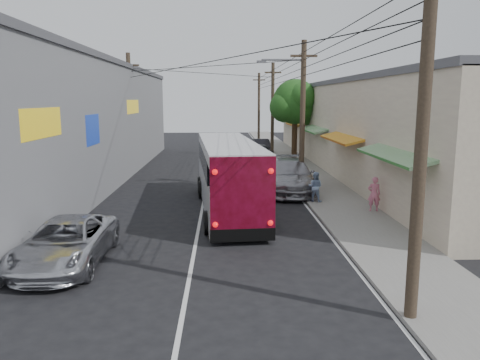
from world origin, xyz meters
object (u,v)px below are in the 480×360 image
object	(u,v)px
parked_car_far	(261,146)
pedestrian_near	(374,194)
parked_suv	(290,176)
pedestrian_far	(315,187)
parked_car_mid	(259,154)
coach_bus	(228,174)
jeepney	(66,243)

from	to	relation	value
parked_car_far	pedestrian_near	bearing A→B (deg)	-89.38
parked_suv	pedestrian_far	world-z (taller)	parked_suv
parked_car_mid	parked_car_far	xyz separation A→B (m)	(0.80, 7.65, -0.15)
coach_bus	pedestrian_far	world-z (taller)	coach_bus
coach_bus	parked_suv	xyz separation A→B (m)	(3.41, 3.98, -0.74)
coach_bus	parked_car_far	size ratio (longest dim) A/B	2.76
coach_bus	parked_car_far	bearing A→B (deg)	76.84
parked_car_mid	pedestrian_near	distance (m)	16.55
parked_car_mid	pedestrian_far	size ratio (longest dim) A/B	3.30
pedestrian_near	jeepney	bearing A→B (deg)	34.29
parked_car_far	pedestrian_far	xyz separation A→B (m)	(0.80, -21.72, 0.18)
jeepney	pedestrian_near	bearing A→B (deg)	28.31
parked_car_mid	pedestrian_near	size ratio (longest dim) A/B	3.11
jeepney	parked_suv	world-z (taller)	parked_suv
pedestrian_far	jeepney	bearing A→B (deg)	67.33
coach_bus	parked_car_mid	world-z (taller)	coach_bus
jeepney	parked_car_far	distance (m)	30.98
coach_bus	jeepney	size ratio (longest dim) A/B	2.22
parked_suv	parked_car_mid	xyz separation A→B (m)	(-0.80, 11.13, -0.08)
parked_suv	parked_car_far	xyz separation A→B (m)	(0.00, 18.78, -0.23)
pedestrian_far	parked_car_mid	bearing A→B (deg)	-57.54
parked_suv	parked_car_far	bearing A→B (deg)	92.82
coach_bus	jeepney	bearing A→B (deg)	-129.88
parked_suv	coach_bus	bearing A→B (deg)	-127.77
pedestrian_near	pedestrian_far	xyz separation A→B (m)	(-2.20, 2.03, -0.04)
jeepney	pedestrian_far	distance (m)	12.26
parked_suv	pedestrian_far	xyz separation A→B (m)	(0.80, -2.95, -0.05)
coach_bus	pedestrian_near	distance (m)	6.53
coach_bus	pedestrian_far	size ratio (longest dim) A/B	7.66
parked_car_far	pedestrian_far	bearing A→B (deg)	-94.47
jeepney	parked_car_far	xyz separation A→B (m)	(8.40, 29.82, -0.03)
pedestrian_near	pedestrian_far	distance (m)	2.99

